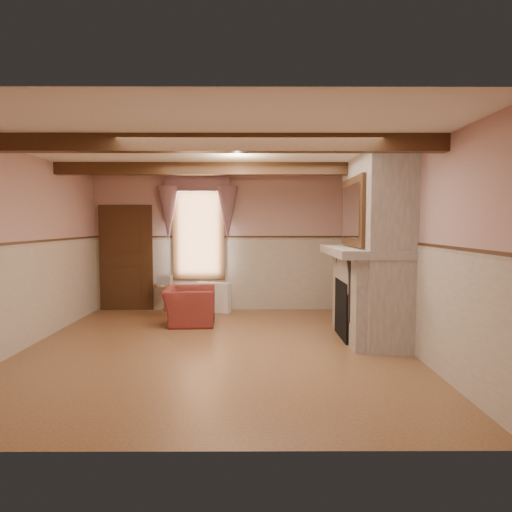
{
  "coord_description": "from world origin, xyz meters",
  "views": [
    {
      "loc": [
        0.55,
        -6.46,
        1.78
      ],
      "look_at": [
        0.58,
        0.8,
        1.27
      ],
      "focal_mm": 32.0,
      "sensor_mm": 36.0,
      "label": 1
    }
  ],
  "objects_px": {
    "side_table": "(166,299)",
    "oil_lamp": "(359,238)",
    "armchair": "(189,306)",
    "bowl": "(364,245)",
    "radiator": "(213,297)",
    "mantel_clock": "(352,239)"
  },
  "relations": [
    {
      "from": "armchair",
      "to": "bowl",
      "type": "height_order",
      "value": "bowl"
    },
    {
      "from": "bowl",
      "to": "armchair",
      "type": "bearing_deg",
      "value": 159.33
    },
    {
      "from": "radiator",
      "to": "oil_lamp",
      "type": "relative_size",
      "value": 2.5
    },
    {
      "from": "armchair",
      "to": "radiator",
      "type": "distance_m",
      "value": 1.14
    },
    {
      "from": "bowl",
      "to": "mantel_clock",
      "type": "distance_m",
      "value": 0.88
    },
    {
      "from": "side_table",
      "to": "radiator",
      "type": "height_order",
      "value": "radiator"
    },
    {
      "from": "side_table",
      "to": "oil_lamp",
      "type": "xyz_separation_m",
      "value": [
        3.49,
        -1.84,
        1.29
      ]
    },
    {
      "from": "radiator",
      "to": "bowl",
      "type": "relative_size",
      "value": 1.96
    },
    {
      "from": "armchair",
      "to": "bowl",
      "type": "distance_m",
      "value": 3.26
    },
    {
      "from": "armchair",
      "to": "radiator",
      "type": "height_order",
      "value": "armchair"
    },
    {
      "from": "bowl",
      "to": "mantel_clock",
      "type": "xyz_separation_m",
      "value": [
        0.0,
        0.88,
        0.06
      ]
    },
    {
      "from": "mantel_clock",
      "to": "side_table",
      "type": "bearing_deg",
      "value": 159.63
    },
    {
      "from": "radiator",
      "to": "oil_lamp",
      "type": "height_order",
      "value": "oil_lamp"
    },
    {
      "from": "side_table",
      "to": "radiator",
      "type": "distance_m",
      "value": 0.96
    },
    {
      "from": "bowl",
      "to": "mantel_clock",
      "type": "height_order",
      "value": "mantel_clock"
    },
    {
      "from": "mantel_clock",
      "to": "armchair",
      "type": "bearing_deg",
      "value": 175.99
    },
    {
      "from": "side_table",
      "to": "radiator",
      "type": "xyz_separation_m",
      "value": [
        0.96,
        0.0,
        0.02
      ]
    },
    {
      "from": "side_table",
      "to": "mantel_clock",
      "type": "xyz_separation_m",
      "value": [
        3.49,
        -1.3,
        1.25
      ]
    },
    {
      "from": "armchair",
      "to": "bowl",
      "type": "xyz_separation_m",
      "value": [
        2.85,
        -1.08,
        1.14
      ]
    },
    {
      "from": "oil_lamp",
      "to": "radiator",
      "type": "bearing_deg",
      "value": 143.94
    },
    {
      "from": "radiator",
      "to": "oil_lamp",
      "type": "distance_m",
      "value": 3.37
    },
    {
      "from": "oil_lamp",
      "to": "side_table",
      "type": "bearing_deg",
      "value": 152.22
    }
  ]
}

